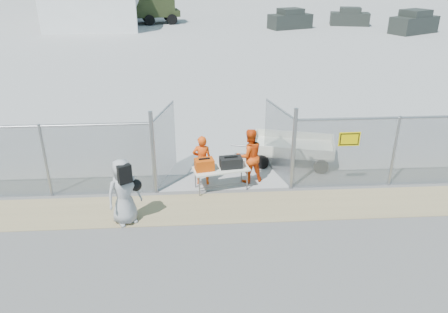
{
  "coord_description": "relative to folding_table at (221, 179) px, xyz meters",
  "views": [
    {
      "loc": [
        -0.74,
        -9.31,
        6.33
      ],
      "look_at": [
        0.0,
        2.0,
        1.1
      ],
      "focal_mm": 35.0,
      "sensor_mm": 36.0,
      "label": 1
    }
  ],
  "objects": [
    {
      "name": "utility_trailer",
      "position": [
        2.5,
        1.78,
        0.08
      ],
      "size": [
        3.81,
        2.6,
        0.84
      ],
      "primitive_type": null,
      "rotation": [
        0.0,
        0.0,
        -0.25
      ],
      "color": "silver",
      "rests_on": "ground"
    },
    {
      "name": "security_worker_left",
      "position": [
        -0.54,
        0.36,
        0.44
      ],
      "size": [
        0.6,
        0.43,
        1.56
      ],
      "primitive_type": "imported",
      "rotation": [
        0.0,
        0.0,
        3.05
      ],
      "color": "#E1460C",
      "rests_on": "ground"
    },
    {
      "name": "parked_vehicle_mid",
      "position": [
        14.64,
        32.54,
        0.49
      ],
      "size": [
        3.98,
        2.46,
        1.67
      ],
      "primitive_type": null,
      "rotation": [
        0.0,
        0.0,
        -0.22
      ],
      "color": "#282C28",
      "rests_on": "ground"
    },
    {
      "name": "tarmac_inside",
      "position": [
        0.08,
        39.91,
        -0.34
      ],
      "size": [
        160.0,
        80.0,
        0.01
      ],
      "primitive_type": "cube",
      "color": "#959595",
      "rests_on": "ground"
    },
    {
      "name": "orange_bag",
      "position": [
        -0.49,
        -0.08,
        0.51
      ],
      "size": [
        0.59,
        0.45,
        0.33
      ],
      "primitive_type": "cube",
      "rotation": [
        0.0,
        0.0,
        0.19
      ],
      "color": "#CA4509",
      "rests_on": "folding_table"
    },
    {
      "name": "military_truck",
      "position": [
        -5.54,
        34.96,
        1.24
      ],
      "size": [
        6.99,
        3.71,
        3.16
      ],
      "primitive_type": null,
      "rotation": [
        0.0,
        0.0,
        0.2
      ],
      "color": "#273017",
      "rests_on": "ground"
    },
    {
      "name": "dirt_strip",
      "position": [
        0.08,
        -1.09,
        -0.34
      ],
      "size": [
        44.0,
        1.6,
        0.01
      ],
      "primitive_type": "cube",
      "color": "#94825A",
      "rests_on": "ground"
    },
    {
      "name": "parked_vehicle_far",
      "position": [
        18.75,
        27.44,
        0.65
      ],
      "size": [
        4.8,
        3.8,
        1.98
      ],
      "primitive_type": null,
      "rotation": [
        0.0,
        0.0,
        0.49
      ],
      "color": "#282C28",
      "rests_on": "ground"
    },
    {
      "name": "chain_link_fence",
      "position": [
        0.08,
        -0.09,
        0.76
      ],
      "size": [
        40.0,
        0.2,
        2.2
      ],
      "primitive_type": null,
      "color": "gray",
      "rests_on": "ground"
    },
    {
      "name": "visitor",
      "position": [
        -2.57,
        -1.61,
        0.55
      ],
      "size": [
        1.04,
        0.92,
        1.79
      ],
      "primitive_type": "imported",
      "rotation": [
        0.0,
        0.0,
        0.51
      ],
      "color": "#969699",
      "rests_on": "ground"
    },
    {
      "name": "black_duffel",
      "position": [
        0.29,
        0.05,
        0.5
      ],
      "size": [
        0.68,
        0.45,
        0.31
      ],
      "primitive_type": "cube",
      "rotation": [
        0.0,
        0.0,
        0.12
      ],
      "color": "black",
      "rests_on": "folding_table"
    },
    {
      "name": "security_worker_right",
      "position": [
        0.88,
        0.45,
        0.51
      ],
      "size": [
        0.96,
        0.83,
        1.7
      ],
      "primitive_type": "imported",
      "rotation": [
        0.0,
        0.0,
        3.4
      ],
      "color": "#E1460C",
      "rests_on": "ground"
    },
    {
      "name": "parked_vehicle_near",
      "position": [
        8.35,
        30.89,
        0.56
      ],
      "size": [
        4.35,
        3.06,
        1.8
      ],
      "primitive_type": null,
      "rotation": [
        0.0,
        0.0,
        0.35
      ],
      "color": "#282C28",
      "rests_on": "ground"
    },
    {
      "name": "folding_table",
      "position": [
        0.0,
        0.0,
        0.0
      ],
      "size": [
        1.72,
        0.99,
        0.69
      ],
      "primitive_type": null,
      "rotation": [
        0.0,
        0.0,
        0.21
      ],
      "color": "silver",
      "rests_on": "ground"
    },
    {
      "name": "ground",
      "position": [
        0.08,
        -2.09,
        -0.34
      ],
      "size": [
        160.0,
        160.0,
        0.0
      ],
      "primitive_type": "plane",
      "color": "#565353"
    }
  ]
}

